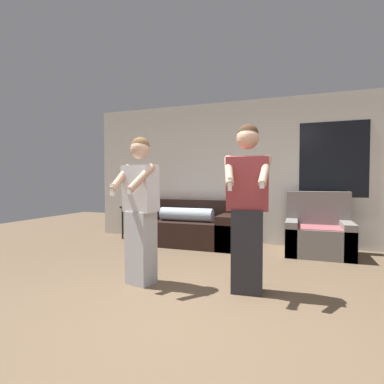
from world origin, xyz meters
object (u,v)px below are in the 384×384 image
(person_left, at_px, (140,209))
(person_right, at_px, (247,207))
(couch, at_px, (189,228))
(side_table, at_px, (135,211))
(armchair, at_px, (318,234))

(person_left, relative_size, person_right, 0.95)
(person_right, bearing_deg, couch, 124.10)
(person_left, bearing_deg, side_table, 121.74)
(person_right, bearing_deg, side_table, 139.64)
(armchair, height_order, person_left, person_left)
(couch, bearing_deg, side_table, 170.92)
(armchair, xyz_separation_m, person_right, (-0.81, -2.04, 0.58))
(armchair, relative_size, side_table, 1.23)
(armchair, bearing_deg, person_left, -132.66)
(couch, height_order, armchair, armchair)
(side_table, xyz_separation_m, person_left, (1.50, -2.42, 0.31))
(armchair, xyz_separation_m, person_left, (-2.01, -2.18, 0.54))
(person_left, height_order, person_right, person_right)
(side_table, relative_size, person_left, 0.49)
(couch, height_order, person_right, person_right)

